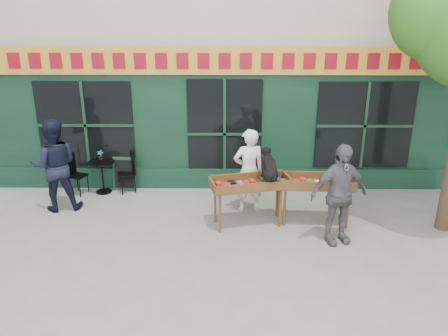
{
  "coord_description": "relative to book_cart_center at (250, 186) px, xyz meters",
  "views": [
    {
      "loc": [
        0.09,
        -7.42,
        4.02
      ],
      "look_at": [
        0.01,
        0.5,
        1.16
      ],
      "focal_mm": 35.0,
      "sensor_mm": 36.0,
      "label": 1
    }
  ],
  "objects": [
    {
      "name": "man_right",
      "position": [
        1.55,
        -0.68,
        0.11
      ],
      "size": [
        1.18,
        0.76,
        1.87
      ],
      "primitive_type": "imported",
      "rotation": [
        0.0,
        0.0,
        0.3
      ],
      "color": "#525156",
      "rests_on": "ground"
    },
    {
      "name": "ground",
      "position": [
        -0.51,
        -0.43,
        -0.82
      ],
      "size": [
        80.0,
        80.0,
        0.0
      ],
      "primitive_type": "plane",
      "color": "slate",
      "rests_on": "ground"
    },
    {
      "name": "dog",
      "position": [
        0.35,
        -0.05,
        0.47
      ],
      "size": [
        0.47,
        0.66,
        0.6
      ],
      "primitive_type": null,
      "rotation": [
        0.0,
        0.0,
        0.24
      ],
      "color": "black",
      "rests_on": "book_cart_center"
    },
    {
      "name": "potted_plant",
      "position": [
        -3.35,
        1.58,
        0.08
      ],
      "size": [
        0.15,
        0.11,
        0.26
      ],
      "primitive_type": "imported",
      "rotation": [
        0.0,
        0.0,
        -0.08
      ],
      "color": "gray",
      "rests_on": "bistro_table"
    },
    {
      "name": "bistro_chair_right",
      "position": [
        -2.72,
        1.67,
        -0.26
      ],
      "size": [
        0.48,
        0.48,
        0.95
      ],
      "rotation": [
        0.0,
        0.0,
        -1.13
      ],
      "color": "black",
      "rests_on": "ground"
    },
    {
      "name": "chalkboard",
      "position": [
        -2.88,
        1.76,
        -0.42
      ],
      "size": [
        0.57,
        0.23,
        0.79
      ],
      "rotation": [
        0.0,
        0.0,
        -0.06
      ],
      "color": "black",
      "rests_on": "ground"
    },
    {
      "name": "book_cart_center",
      "position": [
        0.0,
        0.0,
        0.0
      ],
      "size": [
        1.6,
        0.96,
        0.99
      ],
      "rotation": [
        0.0,
        0.0,
        0.24
      ],
      "color": "brown",
      "rests_on": "ground"
    },
    {
      "name": "book_cart_right",
      "position": [
        1.25,
        0.07,
        0.0
      ],
      "size": [
        1.53,
        0.7,
        0.99
      ],
      "rotation": [
        0.0,
        0.0,
        -0.05
      ],
      "color": "brown",
      "rests_on": "ground"
    },
    {
      "name": "bistro_table",
      "position": [
        -3.35,
        1.58,
        -0.28
      ],
      "size": [
        0.6,
        0.6,
        0.76
      ],
      "color": "black",
      "rests_on": "ground"
    },
    {
      "name": "man_left",
      "position": [
        -4.05,
        0.68,
        0.16
      ],
      "size": [
        1.12,
        0.97,
        1.97
      ],
      "primitive_type": "imported",
      "rotation": [
        0.0,
        0.0,
        3.41
      ],
      "color": "black",
      "rests_on": "ground"
    },
    {
      "name": "bistro_chair_left",
      "position": [
        -3.98,
        1.51,
        -0.26
      ],
      "size": [
        0.47,
        0.46,
        0.95
      ],
      "rotation": [
        0.0,
        0.0,
        1.22
      ],
      "color": "black",
      "rests_on": "ground"
    },
    {
      "name": "woman",
      "position": [
        0.0,
        0.65,
        0.07
      ],
      "size": [
        0.74,
        0.57,
        1.79
      ],
      "primitive_type": "imported",
      "rotation": [
        0.0,
        0.0,
        3.38
      ],
      "color": "white",
      "rests_on": "ground"
    }
  ]
}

